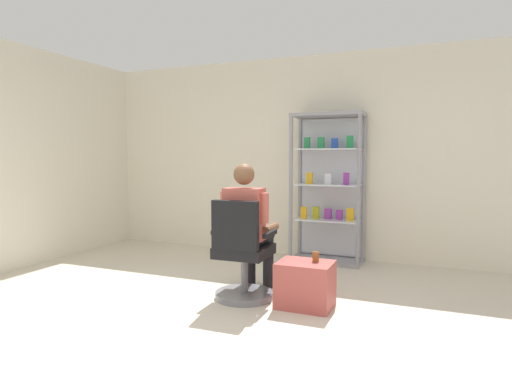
% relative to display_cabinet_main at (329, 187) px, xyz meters
% --- Properties ---
extents(ground_plane, '(7.20, 7.20, 0.00)m').
position_rel_display_cabinet_main_xyz_m(ground_plane, '(-0.40, -2.76, -0.96)').
color(ground_plane, beige).
extents(back_wall, '(6.00, 0.10, 2.70)m').
position_rel_display_cabinet_main_xyz_m(back_wall, '(-0.40, 0.24, 0.39)').
color(back_wall, silver).
rests_on(back_wall, ground).
extents(display_cabinet_main, '(0.90, 0.45, 1.90)m').
position_rel_display_cabinet_main_xyz_m(display_cabinet_main, '(0.00, 0.00, 0.00)').
color(display_cabinet_main, gray).
rests_on(display_cabinet_main, ground).
extents(office_chair, '(0.57, 0.56, 0.96)m').
position_rel_display_cabinet_main_xyz_m(office_chair, '(-0.39, -1.84, -0.57)').
color(office_chair, slate).
rests_on(office_chair, ground).
extents(seated_shopkeeper, '(0.49, 0.57, 1.29)m').
position_rel_display_cabinet_main_xyz_m(seated_shopkeeper, '(-0.40, -1.67, -0.25)').
color(seated_shopkeeper, black).
rests_on(seated_shopkeeper, ground).
extents(storage_crate, '(0.49, 0.38, 0.41)m').
position_rel_display_cabinet_main_xyz_m(storage_crate, '(0.21, -1.79, -0.76)').
color(storage_crate, '#B24C47').
rests_on(storage_crate, ground).
extents(tea_glass, '(0.06, 0.06, 0.09)m').
position_rel_display_cabinet_main_xyz_m(tea_glass, '(0.29, -1.75, -0.50)').
color(tea_glass, brown).
rests_on(tea_glass, storage_crate).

